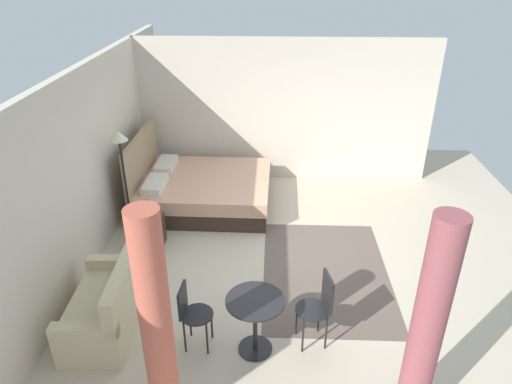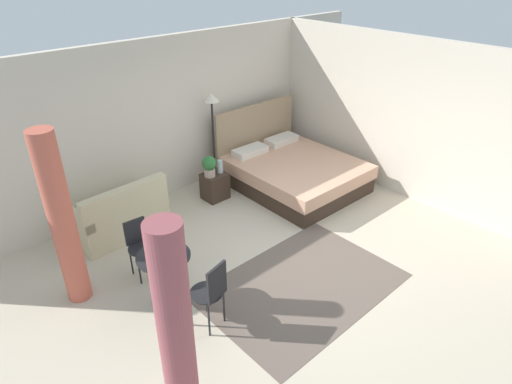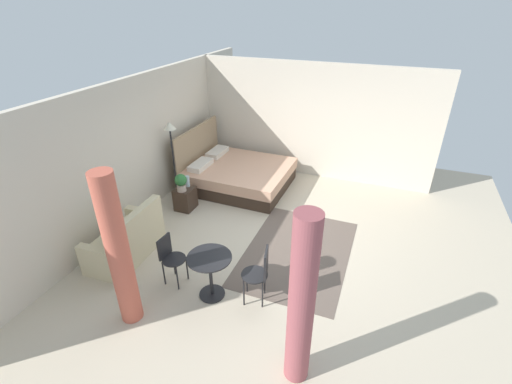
{
  "view_description": "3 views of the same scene",
  "coord_description": "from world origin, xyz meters",
  "px_view_note": "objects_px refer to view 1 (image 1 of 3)",
  "views": [
    {
      "loc": [
        -5.64,
        0.2,
        4.01
      ],
      "look_at": [
        0.17,
        0.43,
        0.99
      ],
      "focal_mm": 32.19,
      "sensor_mm": 36.0,
      "label": 1
    },
    {
      "loc": [
        -3.82,
        -3.47,
        3.91
      ],
      "look_at": [
        0.09,
        0.82,
        0.67
      ],
      "focal_mm": 30.86,
      "sensor_mm": 36.0,
      "label": 2
    },
    {
      "loc": [
        -5.31,
        -1.72,
        3.98
      ],
      "look_at": [
        -0.06,
        0.33,
        0.87
      ],
      "focal_mm": 25.12,
      "sensor_mm": 36.0,
      "label": 3
    }
  ],
  "objects_px": {
    "couch": "(108,306)",
    "floor_lamp": "(121,155)",
    "bed": "(202,189)",
    "potted_plant": "(147,211)",
    "balcony_table": "(255,315)",
    "cafe_chair_near_couch": "(191,310)",
    "cafe_chair_near_window": "(320,303)",
    "vase": "(152,208)",
    "nightstand": "(151,232)"
  },
  "relations": [
    {
      "from": "nightstand",
      "to": "potted_plant",
      "type": "xyz_separation_m",
      "value": [
        -0.1,
        -0.01,
        0.44
      ]
    },
    {
      "from": "vase",
      "to": "cafe_chair_near_window",
      "type": "height_order",
      "value": "cafe_chair_near_window"
    },
    {
      "from": "nightstand",
      "to": "cafe_chair_near_window",
      "type": "height_order",
      "value": "cafe_chair_near_window"
    },
    {
      "from": "bed",
      "to": "couch",
      "type": "height_order",
      "value": "bed"
    },
    {
      "from": "couch",
      "to": "vase",
      "type": "height_order",
      "value": "couch"
    },
    {
      "from": "couch",
      "to": "bed",
      "type": "bearing_deg",
      "value": -12.24
    },
    {
      "from": "potted_plant",
      "to": "cafe_chair_near_window",
      "type": "distance_m",
      "value": 2.97
    },
    {
      "from": "floor_lamp",
      "to": "potted_plant",
      "type": "bearing_deg",
      "value": -135.57
    },
    {
      "from": "vase",
      "to": "cafe_chair_near_couch",
      "type": "distance_m",
      "value": 2.31
    },
    {
      "from": "potted_plant",
      "to": "cafe_chair_near_window",
      "type": "relative_size",
      "value": 0.4
    },
    {
      "from": "bed",
      "to": "couch",
      "type": "bearing_deg",
      "value": 167.76
    },
    {
      "from": "bed",
      "to": "cafe_chair_near_couch",
      "type": "bearing_deg",
      "value": -173.65
    },
    {
      "from": "couch",
      "to": "nightstand",
      "type": "height_order",
      "value": "couch"
    },
    {
      "from": "bed",
      "to": "potted_plant",
      "type": "bearing_deg",
      "value": 158.37
    },
    {
      "from": "floor_lamp",
      "to": "couch",
      "type": "bearing_deg",
      "value": -171.27
    },
    {
      "from": "cafe_chair_near_window",
      "to": "cafe_chair_near_couch",
      "type": "height_order",
      "value": "cafe_chair_near_window"
    },
    {
      "from": "couch",
      "to": "cafe_chair_near_window",
      "type": "relative_size",
      "value": 1.51
    },
    {
      "from": "bed",
      "to": "balcony_table",
      "type": "relative_size",
      "value": 3.17
    },
    {
      "from": "couch",
      "to": "floor_lamp",
      "type": "bearing_deg",
      "value": 8.73
    },
    {
      "from": "potted_plant",
      "to": "balcony_table",
      "type": "height_order",
      "value": "potted_plant"
    },
    {
      "from": "vase",
      "to": "balcony_table",
      "type": "distance_m",
      "value": 2.72
    },
    {
      "from": "floor_lamp",
      "to": "cafe_chair_near_window",
      "type": "height_order",
      "value": "floor_lamp"
    },
    {
      "from": "bed",
      "to": "floor_lamp",
      "type": "bearing_deg",
      "value": 136.36
    },
    {
      "from": "bed",
      "to": "floor_lamp",
      "type": "xyz_separation_m",
      "value": [
        -1.04,
        0.99,
        1.08
      ]
    },
    {
      "from": "vase",
      "to": "cafe_chair_near_window",
      "type": "xyz_separation_m",
      "value": [
        -2.0,
        -2.37,
        -0.03
      ]
    },
    {
      "from": "bed",
      "to": "potted_plant",
      "type": "height_order",
      "value": "bed"
    },
    {
      "from": "vase",
      "to": "cafe_chair_near_couch",
      "type": "relative_size",
      "value": 0.29
    },
    {
      "from": "nightstand",
      "to": "bed",
      "type": "bearing_deg",
      "value": -23.34
    },
    {
      "from": "potted_plant",
      "to": "cafe_chair_near_window",
      "type": "height_order",
      "value": "cafe_chair_near_window"
    },
    {
      "from": "potted_plant",
      "to": "nightstand",
      "type": "bearing_deg",
      "value": 4.47
    },
    {
      "from": "floor_lamp",
      "to": "cafe_chair_near_window",
      "type": "xyz_separation_m",
      "value": [
        -2.2,
        -2.79,
        -0.83
      ]
    },
    {
      "from": "balcony_table",
      "to": "cafe_chair_near_couch",
      "type": "xyz_separation_m",
      "value": [
        0.05,
        0.72,
        -0.0
      ]
    },
    {
      "from": "bed",
      "to": "vase",
      "type": "height_order",
      "value": "bed"
    },
    {
      "from": "nightstand",
      "to": "potted_plant",
      "type": "height_order",
      "value": "potted_plant"
    },
    {
      "from": "bed",
      "to": "balcony_table",
      "type": "xyz_separation_m",
      "value": [
        -3.39,
        -1.09,
        0.2
      ]
    },
    {
      "from": "couch",
      "to": "floor_lamp",
      "type": "distance_m",
      "value": 2.34
    },
    {
      "from": "nightstand",
      "to": "cafe_chair_near_couch",
      "type": "relative_size",
      "value": 0.58
    },
    {
      "from": "vase",
      "to": "balcony_table",
      "type": "bearing_deg",
      "value": -142.47
    },
    {
      "from": "balcony_table",
      "to": "cafe_chair_near_window",
      "type": "height_order",
      "value": "cafe_chair_near_window"
    },
    {
      "from": "couch",
      "to": "vase",
      "type": "bearing_deg",
      "value": -3.21
    },
    {
      "from": "balcony_table",
      "to": "nightstand",
      "type": "bearing_deg",
      "value": 39.42
    },
    {
      "from": "cafe_chair_near_couch",
      "to": "potted_plant",
      "type": "bearing_deg",
      "value": 26.69
    },
    {
      "from": "couch",
      "to": "balcony_table",
      "type": "height_order",
      "value": "couch"
    },
    {
      "from": "nightstand",
      "to": "balcony_table",
      "type": "xyz_separation_m",
      "value": [
        -2.04,
        -1.68,
        0.26
      ]
    },
    {
      "from": "vase",
      "to": "floor_lamp",
      "type": "distance_m",
      "value": 0.92
    },
    {
      "from": "bed",
      "to": "vase",
      "type": "relative_size",
      "value": 9.83
    },
    {
      "from": "vase",
      "to": "cafe_chair_near_couch",
      "type": "height_order",
      "value": "cafe_chair_near_couch"
    },
    {
      "from": "balcony_table",
      "to": "cafe_chair_near_window",
      "type": "relative_size",
      "value": 0.78
    },
    {
      "from": "nightstand",
      "to": "potted_plant",
      "type": "distance_m",
      "value": 0.45
    },
    {
      "from": "bed",
      "to": "cafe_chair_near_couch",
      "type": "xyz_separation_m",
      "value": [
        -3.34,
        -0.37,
        0.2
      ]
    }
  ]
}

